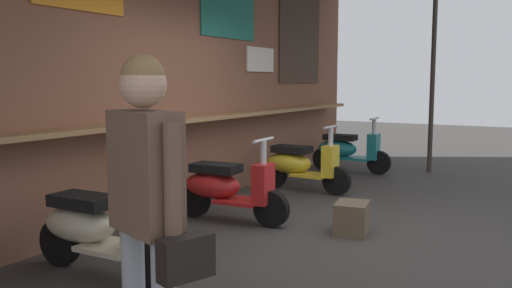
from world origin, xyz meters
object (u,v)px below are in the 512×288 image
(scooter_yellow, at_px, (299,164))
(scooter_teal, at_px, (346,150))
(merchandise_crate, at_px, (352,218))
(scooter_red, at_px, (225,187))
(shopper_with_handbag, at_px, (147,191))
(scooter_cream, at_px, (95,228))

(scooter_yellow, bearing_deg, scooter_teal, 90.61)
(merchandise_crate, bearing_deg, scooter_red, 100.32)
(scooter_red, distance_m, merchandise_crate, 1.46)
(scooter_yellow, distance_m, scooter_teal, 1.90)
(scooter_yellow, distance_m, merchandise_crate, 2.21)
(scooter_yellow, xyz_separation_m, shopper_with_handbag, (-4.94, -1.55, 0.66))
(scooter_red, xyz_separation_m, scooter_teal, (3.84, 0.00, 0.00))
(scooter_teal, height_order, merchandise_crate, scooter_teal)
(scooter_red, bearing_deg, scooter_teal, 86.42)
(scooter_cream, relative_size, shopper_with_handbag, 0.82)
(scooter_cream, distance_m, scooter_red, 1.93)
(scooter_cream, xyz_separation_m, scooter_yellow, (3.86, 0.00, 0.00))
(scooter_cream, relative_size, scooter_red, 1.00)
(scooter_red, bearing_deg, scooter_yellow, 86.42)
(scooter_teal, bearing_deg, merchandise_crate, -69.96)
(merchandise_crate, bearing_deg, scooter_cream, 147.09)
(scooter_teal, distance_m, merchandise_crate, 3.86)
(scooter_yellow, relative_size, merchandise_crate, 3.44)
(scooter_yellow, bearing_deg, scooter_cream, -89.39)
(scooter_teal, xyz_separation_m, shopper_with_handbag, (-6.84, -1.55, 0.66))
(scooter_red, relative_size, scooter_yellow, 1.00)
(scooter_teal, relative_size, merchandise_crate, 3.44)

